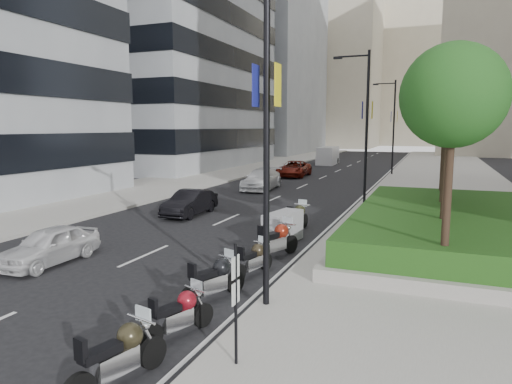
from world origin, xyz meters
The scene contains 30 objects.
ground centered at (0.00, 0.00, 0.00)m, with size 160.00×160.00×0.00m, color black.
sidewalk_right centered at (9.00, 30.00, 0.07)m, with size 10.00×100.00×0.15m, color #9E9B93.
sidewalk_left centered at (-12.00, 30.00, 0.07)m, with size 8.00×100.00×0.15m, color #9E9B93.
lane_edge centered at (3.70, 30.00, 0.01)m, with size 0.12×100.00×0.01m, color silver.
lane_centre centered at (-1.50, 30.00, 0.01)m, with size 0.12×100.00×0.01m, color silver.
building_grey_far centered at (-24.00, 70.00, 15.00)m, with size 22.00×26.00×30.00m, color gray.
building_cream_left centered at (-18.00, 100.00, 17.00)m, with size 26.00×24.00×34.00m, color #B7AD93.
building_cream_centre centered at (2.00, 120.00, 19.00)m, with size 30.00×24.00×38.00m, color #B7AD93.
planter centered at (10.00, 10.00, 0.35)m, with size 10.00×14.00×0.40m, color #9B9791.
hedge centered at (10.00, 10.00, 0.95)m, with size 9.40×13.40×0.80m, color #224313.
tree_0 centered at (8.50, 4.00, 5.42)m, with size 2.80×2.80×6.30m.
tree_1 centered at (8.50, 8.00, 5.42)m, with size 2.80×2.80×6.30m.
tree_2 centered at (8.50, 12.00, 5.42)m, with size 2.80×2.80×6.30m.
tree_3 centered at (8.50, 16.00, 5.42)m, with size 2.80×2.80×6.30m.
lamp_post_0 centered at (4.14, 1.00, 5.07)m, with size 2.34×0.45×9.00m.
lamp_post_1 centered at (4.14, 18.00, 5.07)m, with size 2.34×0.45×9.00m.
lamp_post_2 centered at (4.14, 36.00, 5.07)m, with size 2.34×0.45×9.00m.
parking_sign centered at (4.80, -2.00, 1.46)m, with size 0.06×0.32×2.50m.
motorcycle_0 centered at (3.07, -3.22, 0.59)m, with size 0.82×2.18×1.10m.
motorcycle_1 centered at (3.06, -1.16, 0.54)m, with size 0.88×1.94×1.00m.
motorcycle_2 centered at (2.82, 1.06, 0.59)m, with size 1.02×2.11×1.10m.
motorcycle_3 centered at (3.02, 3.37, 0.53)m, with size 0.74×1.95×0.99m.
motorcycle_4 centered at (3.05, 5.50, 0.64)m, with size 1.08×2.28×1.19m.
motorcycle_5 centered at (2.56, 7.66, 0.62)m, with size 1.19×2.16×1.24m.
motorcycle_6 centered at (2.53, 9.86, 0.61)m, with size 0.77×2.30×1.15m.
car_a centered at (-3.92, 2.02, 0.64)m, with size 1.50×3.73×1.27m, color silver.
car_b centered at (-3.80, 11.34, 0.66)m, with size 1.40×4.03×1.33m, color black.
car_c centered at (-3.87, 22.19, 0.75)m, with size 2.11×5.20×1.51m, color white.
car_d centered at (-4.22, 31.73, 0.73)m, with size 2.43×5.28×1.47m, color maroon.
delivery_van centered at (-4.39, 46.75, 1.01)m, with size 2.13×5.23×2.17m.
Camera 1 is at (8.14, -9.44, 4.61)m, focal length 32.00 mm.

